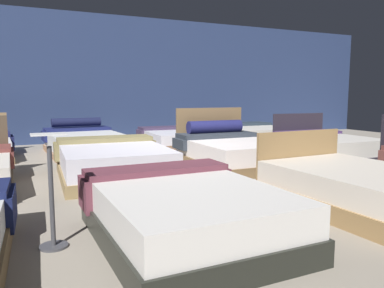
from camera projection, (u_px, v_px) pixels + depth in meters
The scene contains 11 objects.
ground_plane at pixel (181, 173), 6.42m from camera, with size 18.00×18.00×0.02m, color gray.
showroom_back_wall at pixel (112, 79), 10.69m from camera, with size 18.00×0.06×3.50m, color navy.
bed_1 at pixel (186, 212), 3.43m from camera, with size 1.59×2.03×0.54m.
bed_2 at pixel (361, 189), 4.34m from camera, with size 1.58×2.20×0.81m.
bed_5 at pixel (113, 162), 5.99m from camera, with size 1.74×2.19×0.57m.
bed_6 at pixel (232, 151), 7.00m from camera, with size 1.67×2.04×1.04m.
bed_7 at pixel (326, 146), 7.87m from camera, with size 1.53×2.00×0.88m.
bed_9 at pixel (83, 142), 8.57m from camera, with size 1.65×2.18×0.75m.
bed_10 at pixel (175, 139), 9.44m from camera, with size 1.53×1.96×0.48m.
bed_11 at pixel (253, 134), 10.39m from camera, with size 1.74×2.05×0.51m.
price_sign at pixel (52, 205), 3.21m from camera, with size 0.28×0.24×0.98m.
Camera 1 is at (-2.45, -5.81, 1.29)m, focal length 35.61 mm.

